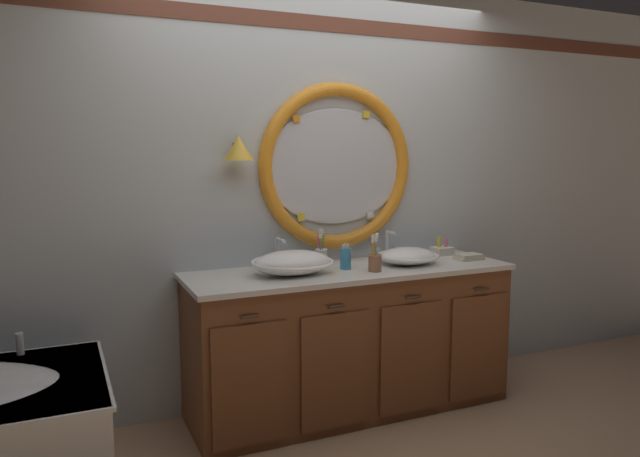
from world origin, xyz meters
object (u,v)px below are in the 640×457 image
Objects in this scene: toothbrush_holder_left at (321,255)px; soap_dispenser at (346,258)px; sink_basin_left at (293,263)px; toothbrush_holder_right at (375,261)px; folded_hand_towel at (469,257)px; sink_basin_right at (408,256)px; toiletry_basket at (442,250)px.

toothbrush_holder_left is 1.41× the size of soap_dispenser.
toothbrush_holder_right is at bearing -12.75° from sink_basin_left.
sink_basin_left is 2.71× the size of folded_hand_towel.
sink_basin_right is 0.44m from folded_hand_towel.
toothbrush_holder_left is (0.27, 0.22, -0.01)m from sink_basin_left.
sink_basin_right is 0.31m from toothbrush_holder_right.
toothbrush_holder_right is at bearing -44.69° from soap_dispenser.
toothbrush_holder_left is at bearing 178.13° from toiletry_basket.
sink_basin_right is 1.72× the size of toothbrush_holder_right.
toothbrush_holder_left is at bearing 155.91° from sink_basin_right.
soap_dispenser is at bearing 3.22° from sink_basin_left.
sink_basin_right is at bearing 20.09° from toothbrush_holder_right.
sink_basin_right is 2.45× the size of soap_dispenser.
toothbrush_holder_left is (-0.49, 0.22, 0.01)m from sink_basin_right.
toothbrush_holder_right is 1.79× the size of toiletry_basket.
toothbrush_holder_left is 0.88m from toiletry_basket.
sink_basin_left reaches higher than folded_hand_towel.
folded_hand_towel is at bearing -3.36° from soap_dispenser.
sink_basin_left is 0.35m from toothbrush_holder_left.
folded_hand_towel is (0.92, -0.25, -0.04)m from toothbrush_holder_left.
folded_hand_towel is at bearing -77.85° from toiletry_basket.
toothbrush_holder_right reaches higher than sink_basin_right.
toothbrush_holder_left reaches higher than toiletry_basket.
toothbrush_holder_right is 0.73m from folded_hand_towel.
folded_hand_towel is at bearing 5.90° from toothbrush_holder_right.
toiletry_basket is at bearing 23.43° from toothbrush_holder_right.
toiletry_basket is at bearing -1.87° from toothbrush_holder_left.
sink_basin_right is at bearing -24.09° from toothbrush_holder_left.
folded_hand_towel is at bearing -15.05° from toothbrush_holder_left.
folded_hand_towel is at bearing -4.05° from sink_basin_right.
folded_hand_towel is 1.40× the size of toiletry_basket.
sink_basin_right is 0.43m from toiletry_basket.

